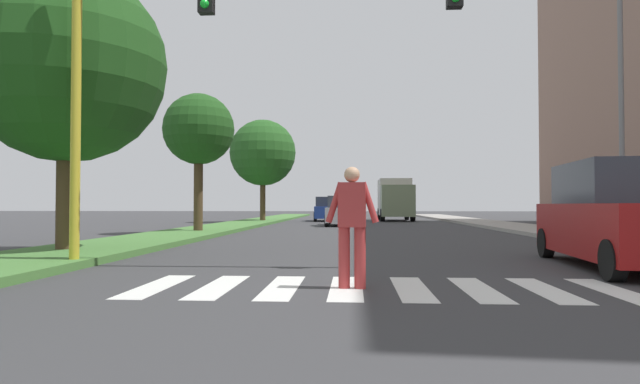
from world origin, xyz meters
TOP-DOWN VIEW (x-y plane):
  - ground_plane at (0.00, 30.00)m, footprint 140.00×140.00m
  - crosswalk at (0.00, 8.64)m, footprint 6.75×2.20m
  - median_strip at (-6.66, 28.00)m, footprint 2.86×64.00m
  - tree_mid at (-6.99, 12.94)m, footprint 4.53×4.53m
  - tree_far at (-6.51, 21.80)m, footprint 2.83×2.83m
  - tree_distant at (-6.34, 35.69)m, footprint 4.38×4.38m
  - sidewalk_right at (7.63, 28.00)m, footprint 3.00×64.00m
  - traffic_light_gantry at (-3.12, 10.75)m, footprint 8.33×0.30m
  - street_lamp_right at (7.04, 16.36)m, footprint 1.02×0.24m
  - pedestrian_performer at (-0.37, 8.61)m, footprint 0.75×0.26m
  - suv_crossing at (4.60, 11.33)m, footprint 2.34×4.75m
  - sedan_midblock at (-0.96, 30.62)m, footprint 1.90×4.41m
  - sedan_distant at (-2.28, 39.10)m, footprint 2.18×4.59m
  - truck_box_delivery at (2.76, 40.52)m, footprint 2.40×6.20m

SIDE VIEW (x-z plane):
  - ground_plane at x=0.00m, z-range 0.00..0.00m
  - crosswalk at x=0.00m, z-range 0.00..0.01m
  - median_strip at x=-6.66m, z-range 0.00..0.15m
  - sidewalk_right at x=7.63m, z-range 0.00..0.15m
  - sedan_midblock at x=-0.96m, z-range -0.06..1.60m
  - sedan_distant at x=-2.28m, z-range -0.07..1.67m
  - suv_crossing at x=4.60m, z-range -0.05..1.92m
  - pedestrian_performer at x=-0.37m, z-range 0.09..1.78m
  - truck_box_delivery at x=2.76m, z-range 0.08..3.18m
  - tree_far at x=-6.51m, z-range 1.42..6.88m
  - traffic_light_gantry at x=-3.12m, z-range 1.34..7.34m
  - tree_mid at x=-6.99m, z-range 1.14..7.67m
  - street_lamp_right at x=7.04m, z-range 0.84..8.34m
  - tree_distant at x=-6.34m, z-range 1.28..7.96m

